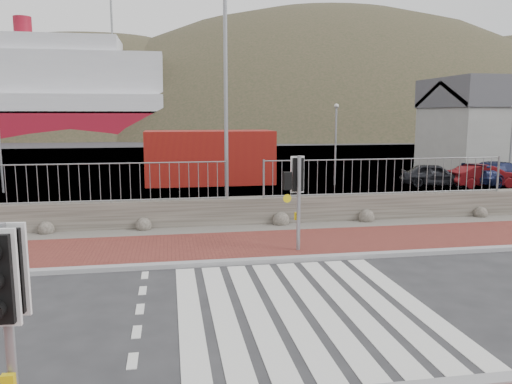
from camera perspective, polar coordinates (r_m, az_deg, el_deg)
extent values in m
plane|color=#28282B|center=(9.57, 5.45, -13.16)|extent=(220.00, 220.00, 0.00)
cube|color=brown|center=(13.73, 0.47, -6.09)|extent=(40.00, 3.00, 0.08)
cube|color=gray|center=(12.31, 1.74, -7.82)|extent=(40.00, 0.25, 0.12)
cube|color=silver|center=(9.27, -7.56, -13.91)|extent=(0.42, 5.60, 0.01)
cube|color=silver|center=(9.31, -3.75, -13.75)|extent=(0.42, 5.60, 0.01)
cube|color=silver|center=(9.38, -0.01, -13.53)|extent=(0.42, 5.60, 0.01)
cube|color=silver|center=(9.50, 3.66, -13.27)|extent=(0.42, 5.60, 0.01)
cube|color=silver|center=(9.65, 7.22, -12.96)|extent=(0.42, 5.60, 0.01)
cube|color=silver|center=(9.83, 10.65, -12.62)|extent=(0.42, 5.60, 0.01)
cube|color=silver|center=(10.05, 13.93, -12.25)|extent=(0.42, 5.60, 0.01)
cube|color=silver|center=(10.29, 17.05, -11.87)|extent=(0.42, 5.60, 0.01)
cube|color=#59544C|center=(15.64, -0.85, -4.26)|extent=(40.00, 1.50, 0.06)
cube|color=#4C473F|center=(16.33, -1.29, -2.20)|extent=(40.00, 0.60, 0.90)
cylinder|color=gray|center=(15.95, -18.56, 3.07)|extent=(8.40, 0.04, 0.04)
cylinder|color=gray|center=(15.93, -3.36, 1.34)|extent=(0.07, 0.07, 1.20)
cylinder|color=gray|center=(17.33, 14.69, 3.66)|extent=(8.40, 0.04, 0.04)
cylinder|color=gray|center=(16.11, 0.89, 1.44)|extent=(0.07, 0.07, 1.20)
cylinder|color=gray|center=(19.50, 25.93, 1.84)|extent=(0.07, 0.07, 1.20)
cube|color=#4C4C4F|center=(36.70, -6.12, 3.20)|extent=(120.00, 40.00, 0.50)
cube|color=#3F4C54|center=(71.58, -8.01, 5.90)|extent=(220.00, 50.00, 0.05)
cube|color=silver|center=(78.21, -21.90, 12.20)|extent=(30.00, 12.00, 6.00)
cube|color=silver|center=(78.59, -22.07, 15.11)|extent=(18.00, 10.00, 2.50)
cylinder|color=maroon|center=(79.82, -25.11, 16.63)|extent=(2.40, 2.40, 3.00)
cylinder|color=gray|center=(77.99, -16.19, 18.42)|extent=(0.30, 0.30, 6.00)
ellipsoid|color=#2C331E|center=(100.09, -16.91, -5.17)|extent=(106.40, 68.40, 76.00)
ellipsoid|color=#2C331E|center=(105.95, 8.40, -7.46)|extent=(140.00, 90.00, 100.00)
cylinder|color=gray|center=(5.75, -26.27, -15.74)|extent=(0.10, 0.10, 2.55)
cube|color=gold|center=(5.88, -26.04, -18.58)|extent=(0.13, 0.08, 0.20)
cube|color=black|center=(5.48, -26.82, -8.32)|extent=(0.38, 0.25, 0.96)
sphere|color=red|center=(5.41, -27.03, -5.55)|extent=(0.14, 0.14, 0.14)
cylinder|color=gray|center=(12.92, 4.90, -1.46)|extent=(0.10, 0.10, 2.55)
cube|color=gold|center=(12.98, 4.88, -2.85)|extent=(0.14, 0.09, 0.20)
cube|color=black|center=(12.80, 4.95, 1.94)|extent=(0.39, 0.26, 0.96)
sphere|color=#0CE53F|center=(12.84, 4.93, 0.73)|extent=(0.14, 0.14, 0.14)
cube|color=black|center=(12.71, 3.60, 1.29)|extent=(0.22, 0.17, 0.45)
cylinder|color=gray|center=(16.76, -3.45, 9.57)|extent=(0.13, 0.13, 7.59)
cube|color=maroon|center=(26.24, -5.33, 3.99)|extent=(6.59, 2.76, 2.75)
imported|color=black|center=(26.70, 19.75, 1.86)|extent=(3.59, 2.33, 1.14)
imported|color=#630E12|center=(27.32, 24.63, 1.71)|extent=(3.47, 1.29, 1.13)
imported|color=#13183B|center=(28.39, 26.11, 1.95)|extent=(4.56, 3.03, 1.23)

